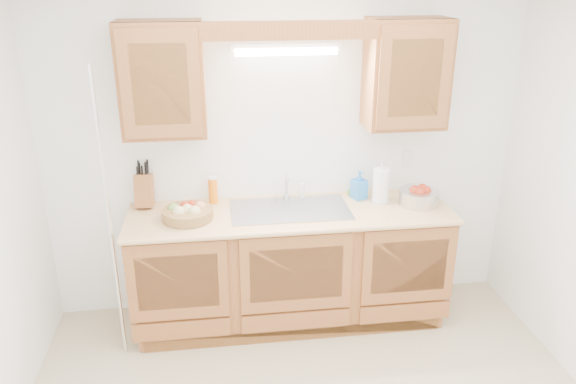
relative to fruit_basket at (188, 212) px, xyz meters
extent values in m
cube|color=white|center=(0.72, 0.35, 0.30)|extent=(3.50, 0.02, 2.50)
cube|color=#A86331|center=(0.72, 0.05, -0.51)|extent=(2.20, 0.60, 0.86)
cube|color=#DFB275|center=(0.72, 0.04, -0.07)|extent=(2.30, 0.63, 0.04)
cube|color=#A86331|center=(-0.11, 0.19, 0.88)|extent=(0.55, 0.33, 0.75)
cube|color=#A86331|center=(1.55, 0.19, 0.88)|extent=(0.55, 0.33, 0.75)
cube|color=#A86331|center=(0.72, 0.04, 1.19)|extent=(2.20, 0.05, 0.12)
cylinder|color=white|center=(0.72, 0.25, 1.03)|extent=(0.70, 0.05, 0.05)
cube|color=white|center=(0.72, 0.28, 1.06)|extent=(0.76, 0.06, 0.05)
cube|color=#9E9EA3|center=(0.72, 0.06, -0.05)|extent=(0.84, 0.46, 0.01)
cube|color=#9E9EA3|center=(0.51, 0.06, -0.13)|extent=(0.39, 0.40, 0.16)
cube|color=#9E9EA3|center=(0.93, 0.06, -0.13)|extent=(0.39, 0.40, 0.16)
cylinder|color=silver|center=(0.72, 0.26, -0.03)|extent=(0.06, 0.06, 0.04)
cylinder|color=silver|center=(0.72, 0.26, 0.05)|extent=(0.02, 0.02, 0.16)
cylinder|color=silver|center=(0.72, 0.21, 0.14)|extent=(0.02, 0.12, 0.02)
cylinder|color=white|center=(0.84, 0.26, 0.01)|extent=(0.03, 0.03, 0.12)
cylinder|color=silver|center=(-0.48, -0.21, 0.05)|extent=(0.03, 0.03, 2.00)
cube|color=white|center=(1.67, 0.34, 0.20)|extent=(0.08, 0.01, 0.12)
cylinder|color=#9C6E3F|center=(0.00, 0.00, -0.01)|extent=(0.36, 0.36, 0.07)
sphere|color=#D8C67F|center=(-0.06, -0.04, 0.02)|extent=(0.09, 0.09, 0.09)
sphere|color=#D8C67F|center=(0.05, -0.05, 0.02)|extent=(0.09, 0.09, 0.09)
sphere|color=tan|center=(0.09, 0.04, 0.02)|extent=(0.08, 0.08, 0.08)
sphere|color=#A92913|center=(-0.02, 0.06, 0.02)|extent=(0.08, 0.08, 0.08)
sphere|color=#72A53F|center=(-0.10, 0.03, 0.02)|extent=(0.08, 0.08, 0.08)
sphere|color=#D8C67F|center=(0.00, -0.01, 0.02)|extent=(0.08, 0.08, 0.08)
sphere|color=#A92913|center=(0.03, 0.08, 0.02)|extent=(0.07, 0.07, 0.07)
cube|color=#A86331|center=(-0.31, 0.27, 0.07)|extent=(0.13, 0.20, 0.27)
cylinder|color=black|center=(-0.34, 0.25, 0.21)|extent=(0.02, 0.04, 0.10)
cylinder|color=black|center=(-0.31, 0.25, 0.22)|extent=(0.02, 0.04, 0.10)
cylinder|color=black|center=(-0.28, 0.25, 0.22)|extent=(0.02, 0.04, 0.10)
cylinder|color=black|center=(-0.33, 0.29, 0.22)|extent=(0.02, 0.04, 0.10)
cylinder|color=black|center=(-0.29, 0.29, 0.23)|extent=(0.02, 0.04, 0.10)
cylinder|color=black|center=(-0.34, 0.33, 0.23)|extent=(0.02, 0.04, 0.10)
cylinder|color=black|center=(-0.28, 0.33, 0.24)|extent=(0.02, 0.04, 0.10)
cylinder|color=orange|center=(0.18, 0.26, 0.05)|extent=(0.08, 0.08, 0.19)
cylinder|color=white|center=(0.18, 0.26, 0.15)|extent=(0.07, 0.07, 0.01)
imported|color=#2A7ED3|center=(1.26, 0.21, 0.06)|extent=(0.13, 0.13, 0.22)
cube|color=#CC333F|center=(1.26, 0.28, -0.05)|extent=(0.13, 0.08, 0.01)
cube|color=green|center=(1.26, 0.28, -0.03)|extent=(0.13, 0.08, 0.02)
cylinder|color=silver|center=(1.40, 0.12, -0.04)|extent=(0.15, 0.15, 0.01)
cylinder|color=silver|center=(1.40, 0.12, 0.10)|extent=(0.02, 0.02, 0.29)
cylinder|color=white|center=(1.40, 0.12, 0.08)|extent=(0.14, 0.14, 0.25)
sphere|color=silver|center=(1.40, 0.12, 0.24)|extent=(0.02, 0.02, 0.02)
cylinder|color=silver|center=(1.66, 0.04, 0.01)|extent=(0.37, 0.37, 0.11)
sphere|color=#A92913|center=(1.63, 0.04, 0.06)|extent=(0.08, 0.08, 0.08)
sphere|color=#A92913|center=(1.69, 0.06, 0.06)|extent=(0.08, 0.08, 0.08)
sphere|color=#A92913|center=(1.66, 0.00, 0.06)|extent=(0.08, 0.08, 0.08)
sphere|color=#A92913|center=(1.70, 0.01, 0.06)|extent=(0.08, 0.08, 0.08)
camera|label=1|loc=(0.21, -3.58, 1.54)|focal=35.00mm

